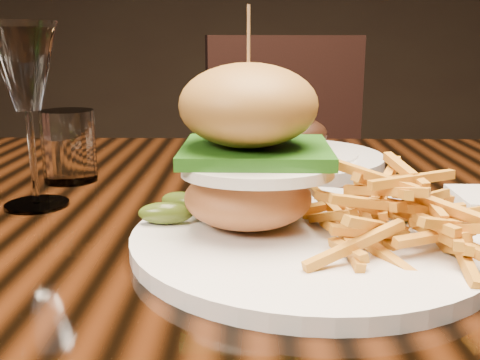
{
  "coord_description": "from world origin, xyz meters",
  "views": [
    {
      "loc": [
        -0.02,
        -0.64,
        0.94
      ],
      "look_at": [
        -0.04,
        -0.12,
        0.81
      ],
      "focal_mm": 42.0,
      "sensor_mm": 36.0,
      "label": 1
    }
  ],
  "objects_px": {
    "burger_plate": "(301,188)",
    "wine_glass": "(25,72)",
    "chair_far": "(295,186)",
    "far_dish": "(291,154)",
    "dining_table": "(271,264)"
  },
  "relations": [
    {
      "from": "burger_plate",
      "to": "wine_glass",
      "type": "height_order",
      "value": "burger_plate"
    },
    {
      "from": "wine_glass",
      "to": "chair_far",
      "type": "height_order",
      "value": "wine_glass"
    },
    {
      "from": "far_dish",
      "to": "chair_far",
      "type": "xyz_separation_m",
      "value": [
        0.06,
        0.68,
        -0.23
      ]
    },
    {
      "from": "burger_plate",
      "to": "wine_glass",
      "type": "xyz_separation_m",
      "value": [
        -0.3,
        0.12,
        0.1
      ]
    },
    {
      "from": "chair_far",
      "to": "burger_plate",
      "type": "bearing_deg",
      "value": -106.63
    },
    {
      "from": "chair_far",
      "to": "dining_table",
      "type": "bearing_deg",
      "value": -108.62
    },
    {
      "from": "wine_glass",
      "to": "far_dish",
      "type": "xyz_separation_m",
      "value": [
        0.31,
        0.22,
        -0.14
      ]
    },
    {
      "from": "wine_glass",
      "to": "far_dish",
      "type": "height_order",
      "value": "wine_glass"
    },
    {
      "from": "far_dish",
      "to": "wine_glass",
      "type": "bearing_deg",
      "value": -144.4
    },
    {
      "from": "dining_table",
      "to": "wine_glass",
      "type": "height_order",
      "value": "wine_glass"
    },
    {
      "from": "burger_plate",
      "to": "chair_far",
      "type": "height_order",
      "value": "burger_plate"
    },
    {
      "from": "dining_table",
      "to": "burger_plate",
      "type": "relative_size",
      "value": 4.78
    },
    {
      "from": "wine_glass",
      "to": "far_dish",
      "type": "relative_size",
      "value": 0.74
    },
    {
      "from": "burger_plate",
      "to": "far_dish",
      "type": "xyz_separation_m",
      "value": [
        0.02,
        0.35,
        -0.04
      ]
    },
    {
      "from": "wine_glass",
      "to": "far_dish",
      "type": "distance_m",
      "value": 0.41
    }
  ]
}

